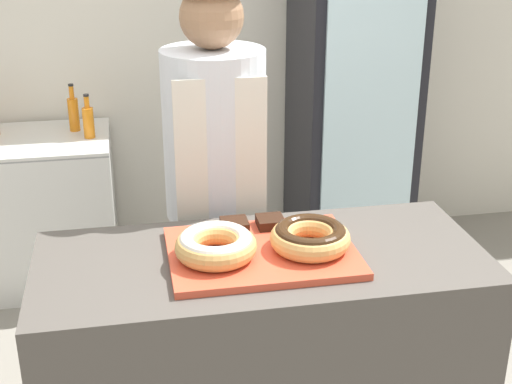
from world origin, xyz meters
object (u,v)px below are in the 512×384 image
brownie_back_right (270,222)px  baker_person (216,194)px  bottle_orange_b (88,121)px  beverage_fridge (352,109)px  serving_tray (262,253)px  donut_light_glaze (216,244)px  donut_chocolate_glaze (310,236)px  bottle_orange_b_b (74,113)px  chest_freezer (27,211)px  brownie_back_left (235,225)px

brownie_back_right → baker_person: bearing=108.1°
baker_person → bottle_orange_b: baker_person is taller
beverage_fridge → serving_tray: bearing=-116.3°
donut_light_glaze → serving_tray: bearing=9.7°
donut_chocolate_glaze → bottle_orange_b_b: size_ratio=0.99×
beverage_fridge → bottle_orange_b: (-1.45, -0.04, 0.02)m
chest_freezer → bottle_orange_b_b: 0.60m
donut_light_glaze → bottle_orange_b_b: bearing=105.5°
baker_person → bottle_orange_b: bearing=114.4°
donut_light_glaze → baker_person: bearing=82.3°
beverage_fridge → chest_freezer: beverage_fridge is taller
donut_light_glaze → bottle_orange_b_b: 1.95m
serving_tray → baker_person: 0.57m
brownie_back_right → chest_freezer: (-1.02, 1.59, -0.57)m
donut_light_glaze → brownie_back_left: donut_light_glaze is taller
brownie_back_right → baker_person: baker_person is taller
donut_chocolate_glaze → brownie_back_left: size_ratio=2.85×
baker_person → chest_freezer: bearing=126.9°
serving_tray → baker_person: (-0.07, 0.57, -0.02)m
donut_chocolate_glaze → bottle_orange_b: 1.89m
brownie_back_left → brownie_back_right: same height
chest_freezer → bottle_orange_b_b: (0.29, 0.09, 0.51)m
donut_chocolate_glaze → chest_freezer: 2.18m
baker_person → chest_freezer: (-0.89, 1.19, -0.52)m
serving_tray → donut_light_glaze: (-0.15, -0.03, 0.06)m
bottle_orange_b → brownie_back_right: bearing=-67.2°
brownie_back_right → beverage_fridge: size_ratio=0.05×
brownie_back_left → donut_light_glaze: bearing=-115.2°
donut_light_glaze → baker_person: baker_person is taller
donut_light_glaze → chest_freezer: donut_light_glaze is taller
donut_chocolate_glaze → brownie_back_right: (-0.09, 0.19, -0.03)m
brownie_back_right → chest_freezer: brownie_back_right is taller
bottle_orange_b → beverage_fridge: bearing=1.5°
brownie_back_left → brownie_back_right: (0.12, 0.00, 0.00)m
brownie_back_right → bottle_orange_b: size_ratio=0.38×
bottle_orange_b → chest_freezer: bearing=173.2°
brownie_back_right → bottle_orange_b_b: 1.84m
donut_light_glaze → bottle_orange_b_b: (-0.52, 1.88, -0.09)m
donut_chocolate_glaze → baker_person: bearing=110.4°
donut_light_glaze → brownie_back_left: 0.21m
serving_tray → donut_chocolate_glaze: 0.16m
serving_tray → beverage_fridge: 1.95m
serving_tray → bottle_orange_b: bearing=109.0°
chest_freezer → bottle_orange_b: (0.37, -0.04, 0.50)m
donut_chocolate_glaze → chest_freezer: (-1.11, 1.78, -0.60)m
chest_freezer → bottle_orange_b: 0.63m
brownie_back_left → chest_freezer: bearing=119.5°
brownie_back_left → bottle_orange_b: 1.64m
serving_tray → donut_light_glaze: donut_light_glaze is taller
beverage_fridge → chest_freezer: bearing=179.8°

